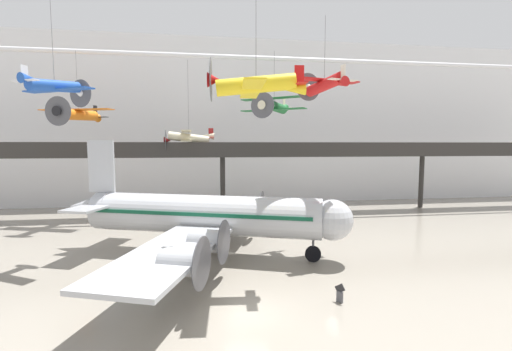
{
  "coord_description": "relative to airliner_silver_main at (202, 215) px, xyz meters",
  "views": [
    {
      "loc": [
        -2.2,
        -18.62,
        9.63
      ],
      "look_at": [
        1.52,
        7.07,
        7.27
      ],
      "focal_mm": 24.0,
      "sensor_mm": 36.0,
      "label": 1
    }
  ],
  "objects": [
    {
      "name": "suspended_plane_yellow_lowwing",
      "position": [
        3.77,
        -6.6,
        10.06
      ],
      "size": [
        6.63,
        8.11,
        8.24
      ],
      "rotation": [
        0.0,
        0.0,
        3.07
      ],
      "color": "yellow"
    },
    {
      "name": "suspended_plane_red_highwing",
      "position": [
        10.79,
        -0.12,
        11.39
      ],
      "size": [
        7.37,
        6.14,
        6.98
      ],
      "rotation": [
        0.0,
        0.0,
        1.82
      ],
      "color": "red"
    },
    {
      "name": "suspended_plane_cream_biplane",
      "position": [
        -1.86,
        16.48,
        7.02
      ],
      "size": [
        6.58,
        8.04,
        11.84
      ],
      "rotation": [
        0.0,
        0.0,
        3.19
      ],
      "color": "beige"
    },
    {
      "name": "suspended_plane_orange_highwing",
      "position": [
        -14.69,
        14.45,
        9.7
      ],
      "size": [
        9.09,
        7.69,
        9.0
      ],
      "rotation": [
        0.0,
        0.0,
        4.41
      ],
      "color": "orange"
    },
    {
      "name": "suspended_plane_blue_trainer",
      "position": [
        -11.17,
        -0.59,
        10.62
      ],
      "size": [
        6.25,
        5.57,
        7.98
      ],
      "rotation": [
        0.0,
        0.0,
        1.08
      ],
      "color": "#1E4CAD"
    },
    {
      "name": "suspended_plane_green_biplane",
      "position": [
        8.58,
        11.43,
        10.75
      ],
      "size": [
        7.38,
        6.87,
        8.15
      ],
      "rotation": [
        0.0,
        0.0,
        4.07
      ],
      "color": "#1E6B33"
    },
    {
      "name": "ground_plane",
      "position": [
        2.64,
        -11.0,
        -3.51
      ],
      "size": [
        260.0,
        260.0,
        0.0
      ],
      "primitive_type": "plane",
      "color": "gray"
    },
    {
      "name": "mezzanine_walkway",
      "position": [
        2.64,
        17.15,
        4.75
      ],
      "size": [
        110.0,
        3.2,
        9.92
      ],
      "color": "#2D2B28",
      "rests_on": "ground"
    },
    {
      "name": "ceiling_truss_beam",
      "position": [
        2.64,
        16.47,
        17.56
      ],
      "size": [
        120.0,
        0.6,
        0.6
      ],
      "color": "silver"
    },
    {
      "name": "info_sign_pedestal",
      "position": [
        8.39,
        -10.44,
        -3.05
      ],
      "size": [
        0.43,
        0.69,
        1.24
      ],
      "rotation": [
        0.0,
        0.0,
        0.54
      ],
      "color": "#4C4C51",
      "rests_on": "ground"
    },
    {
      "name": "airliner_silver_main",
      "position": [
        0.0,
        0.0,
        0.0
      ],
      "size": [
        25.05,
        29.22,
        10.01
      ],
      "rotation": [
        0.0,
        0.0,
        -0.34
      ],
      "color": "#B7BABF",
      "rests_on": "ground"
    },
    {
      "name": "hangar_back_wall",
      "position": [
        2.64,
        27.29,
        9.72
      ],
      "size": [
        140.0,
        3.0,
        26.45
      ],
      "color": "white",
      "rests_on": "ground"
    }
  ]
}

